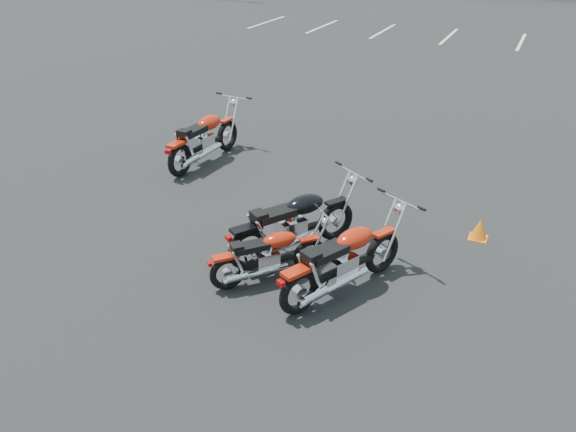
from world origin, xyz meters
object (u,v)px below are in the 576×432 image
at_px(motorcycle_third_red, 269,255).
at_px(motorcycle_rear_red, 344,260).
at_px(motorcycle_second_black, 294,224).
at_px(motorcycle_front_red, 204,139).

xyz_separation_m(motorcycle_third_red, motorcycle_rear_red, (1.04, 0.17, 0.10)).
bearing_deg(motorcycle_second_black, motorcycle_third_red, -91.28).
bearing_deg(motorcycle_rear_red, motorcycle_second_black, 148.44).
bearing_deg(motorcycle_third_red, motorcycle_front_red, 133.64).
distance_m(motorcycle_front_red, motorcycle_third_red, 4.62).
relative_size(motorcycle_front_red, motorcycle_third_red, 1.54).
height_order(motorcycle_front_red, motorcycle_third_red, motorcycle_front_red).
bearing_deg(motorcycle_front_red, motorcycle_rear_red, -36.86).
height_order(motorcycle_second_black, motorcycle_third_red, motorcycle_second_black).
bearing_deg(motorcycle_third_red, motorcycle_second_black, 88.72).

